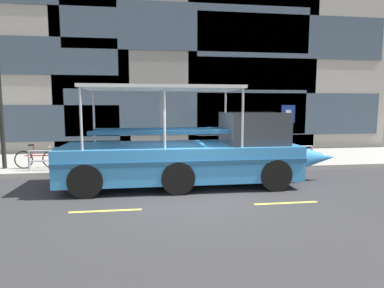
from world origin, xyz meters
TOP-DOWN VIEW (x-y plane):
  - ground_plane at (0.00, 0.00)m, footprint 120.00×120.00m
  - sidewalk at (0.00, 5.60)m, footprint 32.00×4.80m
  - curb_edge at (0.00, 3.11)m, footprint 32.00×0.18m
  - lane_centreline at (-0.00, -1.15)m, footprint 25.80×0.12m
  - curb_guardrail at (-0.10, 3.45)m, footprint 11.48×0.09m
  - traffic_light_pole at (-6.96, 4.05)m, footprint 0.24×0.46m
  - parking_sign at (4.60, 3.76)m, footprint 0.60×0.12m
  - leaned_bicycle at (-5.66, 3.96)m, footprint 1.74×0.46m
  - duck_tour_boat at (0.28, 1.23)m, footprint 9.49×2.55m
  - pedestrian_near_bow at (2.65, 4.45)m, footprint 0.51×0.24m

SIDE VIEW (x-z plane):
  - ground_plane at x=0.00m, z-range 0.00..0.00m
  - lane_centreline at x=0.00m, z-range 0.00..0.01m
  - sidewalk at x=0.00m, z-range 0.00..0.18m
  - curb_edge at x=0.00m, z-range 0.00..0.18m
  - leaned_bicycle at x=-5.66m, z-range 0.08..1.04m
  - curb_guardrail at x=-0.10m, z-range 0.31..1.10m
  - duck_tour_boat at x=0.28m, z-range -0.58..2.69m
  - pedestrian_near_bow at x=2.65m, z-range 0.36..2.13m
  - parking_sign at x=4.60m, z-range 0.63..3.12m
  - traffic_light_pole at x=-6.96m, z-range 0.61..4.69m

